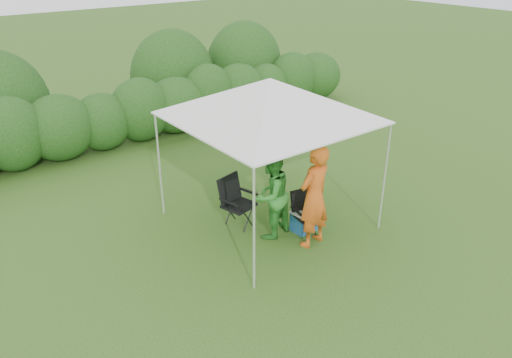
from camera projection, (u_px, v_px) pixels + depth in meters
ground at (285, 231)px, 9.45m from camera, size 70.00×70.00×0.00m
hedge at (144, 111)px, 13.43m from camera, size 14.62×1.53×1.80m
canopy at (270, 99)px, 8.74m from camera, size 3.10×3.10×2.83m
chair_right at (305, 209)px, 9.26m from camera, size 0.57×0.53×0.82m
chair_left at (235, 198)px, 9.45m from camera, size 0.70×0.66×0.98m
man at (314, 197)px, 8.65m from camera, size 0.76×0.56×1.91m
woman at (271, 195)px, 8.97m from camera, size 0.93×0.80×1.67m
cooler at (305, 220)px, 9.40m from camera, size 0.50×0.37×0.41m
bottle at (309, 205)px, 9.26m from camera, size 0.07×0.07×0.25m
lawn_toy at (309, 124)px, 14.45m from camera, size 0.62×0.52×0.31m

